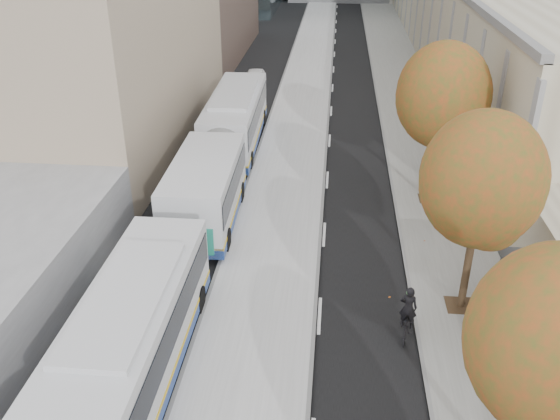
# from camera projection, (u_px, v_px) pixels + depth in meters

# --- Properties ---
(bus_platform) EXTENTS (4.25, 150.00, 0.15)m
(bus_platform) POSITION_uv_depth(u_px,v_px,m) (300.00, 114.00, 42.22)
(bus_platform) COLOR #AAAAAA
(bus_platform) RESTS_ON ground
(sidewalk) EXTENTS (4.75, 150.00, 0.08)m
(sidewalk) POSITION_uv_depth(u_px,v_px,m) (413.00, 117.00, 41.57)
(sidewalk) COLOR gray
(sidewalk) RESTS_ON ground
(building_tan) EXTENTS (18.00, 92.00, 8.00)m
(building_tan) POSITION_uv_depth(u_px,v_px,m) (495.00, 0.00, 64.37)
(building_tan) COLOR tan
(building_tan) RESTS_ON ground
(bus_shelter) EXTENTS (1.90, 4.40, 2.53)m
(bus_shelter) POSITION_uv_depth(u_px,v_px,m) (546.00, 294.00, 19.23)
(bus_shelter) COLOR #383A3F
(bus_shelter) RESTS_ON sidewalk
(tree_b) EXTENTS (4.00, 4.00, 6.97)m
(tree_b) POSITION_uv_depth(u_px,v_px,m) (557.00, 343.00, 12.83)
(tree_b) COLOR #2E2017
(tree_b) RESTS_ON sidewalk
(tree_c) EXTENTS (4.20, 4.20, 7.28)m
(tree_c) POSITION_uv_depth(u_px,v_px,m) (482.00, 180.00, 19.79)
(tree_c) COLOR #2E2017
(tree_c) RESTS_ON sidewalk
(tree_d) EXTENTS (4.40, 4.40, 7.60)m
(tree_d) POSITION_uv_depth(u_px,v_px,m) (443.00, 96.00, 27.63)
(tree_d) COLOR #2E2017
(tree_d) RESTS_ON sidewalk
(bus_far) EXTENTS (3.26, 19.25, 3.20)m
(bus_far) POSITION_uv_depth(u_px,v_px,m) (225.00, 144.00, 32.37)
(bus_far) COLOR silver
(bus_far) RESTS_ON ground
(cyclist) EXTENTS (0.76, 1.68, 2.08)m
(cyclist) POSITION_uv_depth(u_px,v_px,m) (407.00, 319.00, 20.37)
(cyclist) COLOR black
(cyclist) RESTS_ON ground
(distant_car) EXTENTS (2.10, 4.38, 1.44)m
(distant_car) POSITION_uv_depth(u_px,v_px,m) (255.00, 79.00, 48.01)
(distant_car) COLOR white
(distant_car) RESTS_ON ground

